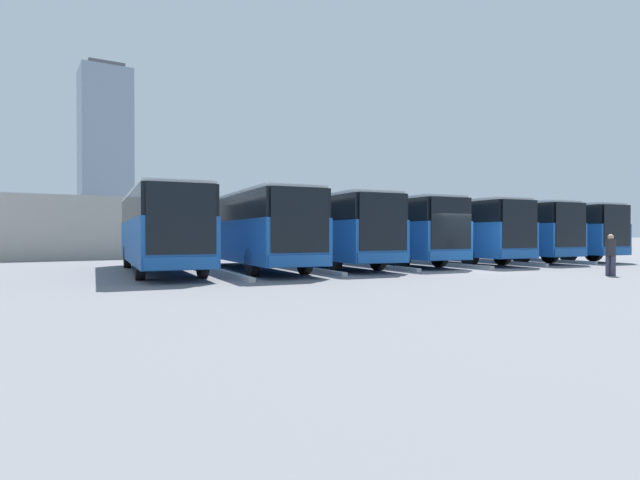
{
  "coord_description": "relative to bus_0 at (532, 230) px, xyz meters",
  "views": [
    {
      "loc": [
        16.81,
        15.08,
        1.56
      ],
      "look_at": [
        4.15,
        -5.77,
        1.31
      ],
      "focal_mm": 28.0,
      "sensor_mm": 36.0,
      "label": 1
    }
  ],
  "objects": [
    {
      "name": "ground_plane",
      "position": [
        11.72,
        5.38,
        -1.85
      ],
      "size": [
        600.0,
        600.0,
        0.0
      ],
      "primitive_type": "plane",
      "color": "slate"
    },
    {
      "name": "bus_0",
      "position": [
        0.0,
        0.0,
        0.0
      ],
      "size": [
        3.81,
        11.79,
        3.33
      ],
      "rotation": [
        0.0,
        0.0,
        -0.12
      ],
      "color": "#19519E",
      "rests_on": "ground_plane"
    },
    {
      "name": "curb_divider_0",
      "position": [
        1.95,
        1.71,
        -1.78
      ],
      "size": [
        1.17,
        7.76,
        0.15
      ],
      "primitive_type": "cube",
      "rotation": [
        0.0,
        0.0,
        -0.12
      ],
      "color": "#B2B2AD",
      "rests_on": "ground_plane"
    },
    {
      "name": "bus_1",
      "position": [
        3.91,
        -0.21,
        0.0
      ],
      "size": [
        3.81,
        11.79,
        3.33
      ],
      "rotation": [
        0.0,
        0.0,
        -0.12
      ],
      "color": "#19519E",
      "rests_on": "ground_plane"
    },
    {
      "name": "curb_divider_1",
      "position": [
        5.86,
        1.51,
        -1.78
      ],
      "size": [
        1.17,
        7.76,
        0.15
      ],
      "primitive_type": "cube",
      "rotation": [
        0.0,
        0.0,
        -0.12
      ],
      "color": "#B2B2AD",
      "rests_on": "ground_plane"
    },
    {
      "name": "bus_2",
      "position": [
        7.81,
        -0.26,
        0.0
      ],
      "size": [
        3.81,
        11.79,
        3.33
      ],
      "rotation": [
        0.0,
        0.0,
        -0.12
      ],
      "color": "#19519E",
      "rests_on": "ground_plane"
    },
    {
      "name": "curb_divider_2",
      "position": [
        9.77,
        1.45,
        -1.78
      ],
      "size": [
        1.17,
        7.76,
        0.15
      ],
      "primitive_type": "cube",
      "rotation": [
        0.0,
        0.0,
        -0.12
      ],
      "color": "#B2B2AD",
      "rests_on": "ground_plane"
    },
    {
      "name": "bus_3",
      "position": [
        11.72,
        -0.8,
        0.0
      ],
      "size": [
        3.81,
        11.79,
        3.33
      ],
      "rotation": [
        0.0,
        0.0,
        -0.12
      ],
      "color": "#19519E",
      "rests_on": "ground_plane"
    },
    {
      "name": "curb_divider_3",
      "position": [
        13.67,
        0.91,
        -1.78
      ],
      "size": [
        1.17,
        7.76,
        0.15
      ],
      "primitive_type": "cube",
      "rotation": [
        0.0,
        0.0,
        -0.12
      ],
      "color": "#B2B2AD",
      "rests_on": "ground_plane"
    },
    {
      "name": "bus_4",
      "position": [
        15.63,
        -0.58,
        0.0
      ],
      "size": [
        3.81,
        11.79,
        3.33
      ],
      "rotation": [
        0.0,
        0.0,
        -0.12
      ],
      "color": "#19519E",
      "rests_on": "ground_plane"
    },
    {
      "name": "curb_divider_4",
      "position": [
        17.58,
        1.13,
        -1.78
      ],
      "size": [
        1.17,
        7.76,
        0.15
      ],
      "primitive_type": "cube",
      "rotation": [
        0.0,
        0.0,
        -0.12
      ],
      "color": "#B2B2AD",
      "rests_on": "ground_plane"
    },
    {
      "name": "bus_5",
      "position": [
        19.54,
        -0.22,
        0.0
      ],
      "size": [
        3.81,
        11.79,
        3.33
      ],
      "rotation": [
        0.0,
        0.0,
        -0.12
      ],
      "color": "#19519E",
      "rests_on": "ground_plane"
    },
    {
      "name": "curb_divider_5",
      "position": [
        21.49,
        1.49,
        -1.78
      ],
      "size": [
        1.17,
        7.76,
        0.15
      ],
      "primitive_type": "cube",
      "rotation": [
        0.0,
        0.0,
        -0.12
      ],
      "color": "#B2B2AD",
      "rests_on": "ground_plane"
    },
    {
      "name": "bus_6",
      "position": [
        23.44,
        -0.83,
        0.0
      ],
      "size": [
        3.81,
        11.79,
        3.33
      ],
      "rotation": [
        0.0,
        0.0,
        -0.12
      ],
      "color": "#19519E",
      "rests_on": "ground_plane"
    },
    {
      "name": "pedestrian",
      "position": [
        9.23,
        10.01,
        -1.0
      ],
      "size": [
        0.36,
        0.37,
        1.59
      ],
      "rotation": [
        0.0,
        0.0,
        4.72
      ],
      "color": "#38384C",
      "rests_on": "ground_plane"
    },
    {
      "name": "station_building",
      "position": [
        11.72,
        -20.64,
        0.19
      ],
      "size": [
        36.69,
        16.58,
        4.04
      ],
      "color": "#A8A399",
      "rests_on": "ground_plane"
    },
    {
      "name": "office_tower",
      "position": [
        -4.37,
        -214.8,
        35.37
      ],
      "size": [
        20.61,
        20.61,
        75.66
      ],
      "color": "#7F8EA3",
      "rests_on": "ground_plane"
    }
  ]
}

